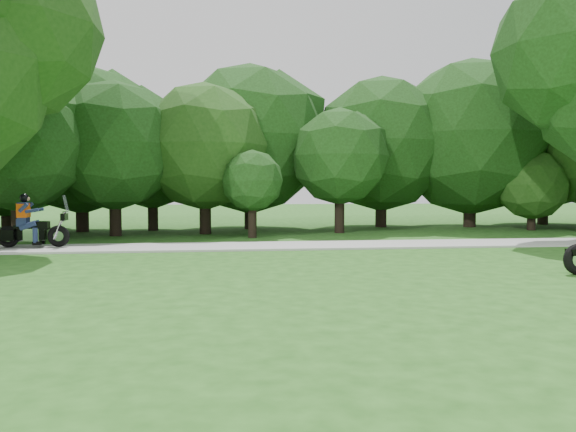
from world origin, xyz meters
name	(u,v)px	position (x,y,z in m)	size (l,w,h in m)	color
ground	(399,296)	(0.00, 0.00, 0.00)	(100.00, 100.00, 0.00)	#214F16
walkway	(317,245)	(0.00, 8.00, 0.03)	(60.00, 2.20, 0.06)	#AAAAA5
tree_line	(286,144)	(-0.11, 14.95, 3.70)	(39.96, 11.47, 7.85)	black
touring_motorcycle	(29,228)	(-8.61, 8.22, 0.64)	(2.09, 0.61, 1.59)	black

